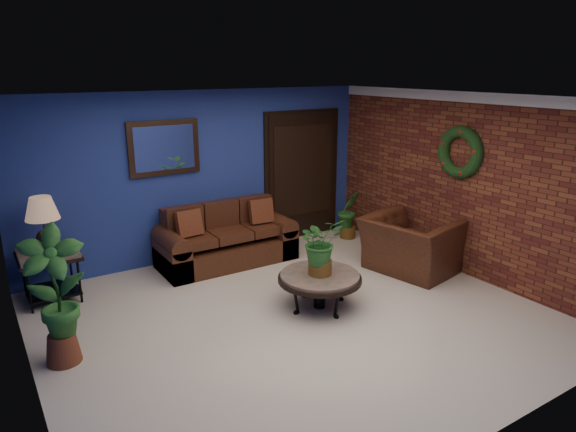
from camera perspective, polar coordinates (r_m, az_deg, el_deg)
floor at (r=6.11m, az=0.88°, el=-11.20°), size 5.50×5.50×0.00m
wall_back at (r=7.79m, az=-9.30°, el=4.46°), size 5.50×0.04×2.50m
wall_left at (r=4.79m, az=-27.81°, el=-4.83°), size 0.04×5.00×2.50m
wall_right_brick at (r=7.47m, az=18.84°, el=3.30°), size 0.04×5.00×2.50m
ceiling at (r=5.43m, az=1.00°, el=12.92°), size 5.50×5.00×0.02m
crown_molding at (r=7.29m, az=19.55°, el=12.34°), size 0.03×5.00×0.14m
wall_mirror at (r=7.45m, az=-13.60°, el=7.37°), size 1.02×0.06×0.77m
closet_door at (r=8.63m, az=1.58°, el=4.47°), size 1.44×0.06×2.18m
wreath at (r=7.38m, az=18.56°, el=6.73°), size 0.16×0.72×0.72m
sofa at (r=7.70m, az=-7.04°, el=-2.96°), size 1.99×0.86×0.90m
coffee_table at (r=6.20m, az=3.55°, el=-6.94°), size 1.01×1.01×0.43m
end_table at (r=7.00m, az=-25.02°, el=-4.71°), size 0.70×0.70×0.64m
table_lamp at (r=6.83m, az=-25.60°, el=-0.17°), size 0.40×0.40×0.66m
side_chair at (r=7.84m, az=-4.68°, el=-0.87°), size 0.39×0.39×0.91m
armchair at (r=7.46m, az=13.44°, el=-3.15°), size 1.27×1.39×0.78m
coffee_plant at (r=6.04m, az=3.62°, el=-3.10°), size 0.56×0.50×0.70m
floor_plant at (r=8.72m, az=6.73°, el=0.27°), size 0.41×0.35×0.82m
tall_plant at (r=5.42m, az=-24.44°, el=-7.72°), size 0.70×0.57×1.40m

